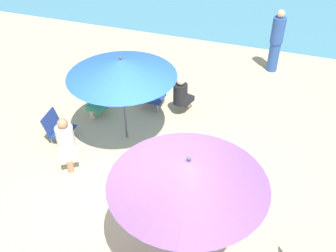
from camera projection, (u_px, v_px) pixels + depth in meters
The scene contains 10 objects.
ground_plane at pixel (152, 204), 6.79m from camera, with size 40.00×40.00×0.00m, color #CCB789.
umbrella_blue at pixel (121, 68), 7.29m from camera, with size 2.08×2.08×1.86m.
umbrella_purple at pixel (188, 172), 4.95m from camera, with size 2.10×2.10×1.97m.
beach_chair_a at pixel (154, 93), 9.09m from camera, with size 0.52×0.57×0.55m.
beach_chair_b at pixel (162, 179), 6.83m from camera, with size 0.77×0.75×0.63m.
beach_chair_d at pixel (57, 127), 8.05m from camera, with size 0.54×0.56×0.60m.
person_a at pixel (66, 141), 7.38m from camera, with size 0.51×0.56×0.97m.
person_b at pixel (182, 94), 8.69m from camera, with size 0.40×0.55×0.95m.
person_c at pixel (100, 96), 8.74m from camera, with size 0.44×0.57×0.89m.
person_d at pixel (276, 41), 10.07m from camera, with size 0.32×0.32×1.65m.
Camera 1 is at (1.77, -4.28, 5.14)m, focal length 42.48 mm.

